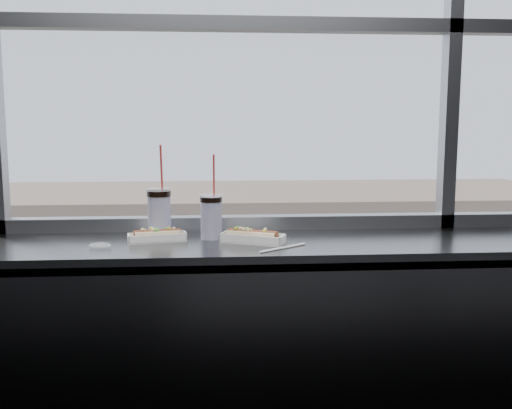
{
  "coord_description": "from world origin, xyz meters",
  "views": [
    {
      "loc": [
        -0.07,
        -1.04,
        1.56
      ],
      "look_at": [
        0.1,
        1.23,
        1.25
      ],
      "focal_mm": 40.0,
      "sensor_mm": 36.0,
      "label": 1
    }
  ],
  "objects": [
    {
      "name": "wall_back_lower",
      "position": [
        0.0,
        1.5,
        0.55
      ],
      "size": [
        6.0,
        0.0,
        6.0
      ],
      "primitive_type": "plane",
      "rotation": [
        1.57,
        0.0,
        0.0
      ],
      "color": "black",
      "rests_on": "ground"
    },
    {
      "name": "counter",
      "position": [
        0.0,
        1.23,
        1.07
      ],
      "size": [
        6.0,
        0.55,
        0.06
      ],
      "primitive_type": "cube",
      "color": "slate",
      "rests_on": "ground"
    },
    {
      "name": "counter_fascia",
      "position": [
        0.0,
        0.97,
        0.55
      ],
      "size": [
        6.0,
        0.04,
        1.04
      ],
      "primitive_type": "cube",
      "color": "slate",
      "rests_on": "ground"
    },
    {
      "name": "hotdog_tray_left",
      "position": [
        -0.3,
        1.24,
        1.12
      ],
      "size": [
        0.24,
        0.12,
        0.06
      ],
      "rotation": [
        0.0,
        0.0,
        0.19
      ],
      "color": "white",
      "rests_on": "counter"
    },
    {
      "name": "hotdog_tray_right",
      "position": [
        0.08,
        1.19,
        1.13
      ],
      "size": [
        0.27,
        0.18,
        0.06
      ],
      "rotation": [
        0.0,
        0.0,
        -0.41
      ],
      "color": "white",
      "rests_on": "counter"
    },
    {
      "name": "soda_cup_left",
      "position": [
        -0.3,
        1.36,
        1.21
      ],
      "size": [
        0.11,
        0.11,
        0.39
      ],
      "color": "white",
      "rests_on": "counter"
    },
    {
      "name": "soda_cup_right",
      "position": [
        -0.08,
        1.29,
        1.2
      ],
      "size": [
        0.1,
        0.1,
        0.35
      ],
      "color": "white",
      "rests_on": "counter"
    },
    {
      "name": "loose_straw",
      "position": [
        0.19,
        1.07,
        1.1
      ],
      "size": [
        0.19,
        0.14,
        0.01
      ],
      "primitive_type": "cylinder",
      "rotation": [
        0.0,
        1.57,
        0.63
      ],
      "color": "white",
      "rests_on": "counter"
    },
    {
      "name": "wrapper",
      "position": [
        -0.51,
        1.13,
        1.11
      ],
      "size": [
        0.09,
        0.07,
        0.02
      ],
      "primitive_type": "ellipsoid",
      "color": "silver",
      "rests_on": "counter"
    },
    {
      "name": "plaza_ground",
      "position": [
        0.0,
        45.0,
        -11.0
      ],
      "size": [
        120.0,
        120.0,
        0.0
      ],
      "primitive_type": "plane",
      "color": "gray",
      "rests_on": "ground"
    },
    {
      "name": "far_sidewalk",
      "position": [
        0.0,
        29.5,
        -10.98
      ],
      "size": [
        80.0,
        6.0,
        0.04
      ],
      "primitive_type": "cube",
      "color": "gray",
      "rests_on": "plaza_ground"
    },
    {
      "name": "far_building",
      "position": [
        0.0,
        39.5,
        -7.0
      ],
      "size": [
        50.0,
        14.0,
        8.0
      ],
      "primitive_type": "cube",
      "color": "#896F5E",
      "rests_on": "plaza_ground"
    },
    {
      "name": "car_far_a",
      "position": [
        -10.12,
        25.5,
        -9.87
      ],
      "size": [
        3.55,
        6.75,
        2.15
      ],
      "primitive_type": "imported",
      "rotation": [
        0.0,
        0.0,
        1.71
      ],
      "color": "black",
      "rests_on": "street_asphalt"
    },
    {
      "name": "car_far_b",
      "position": [
        0.57,
        25.5,
        -9.92
      ],
      "size": [
        2.94,
        6.26,
        2.03
      ],
      "primitive_type": "imported",
      "rotation": [
        0.0,
        0.0,
        1.51
      ],
      "color": "#761300",
      "rests_on": "street_asphalt"
    },
    {
      "name": "pedestrian_a",
      "position": [
        -7.84,
        28.82,
        -10.02
      ],
      "size": [
        0.63,
        0.83,
        1.88
      ],
      "primitive_type": "imported",
      "rotation": [
        0.0,
        0.0,
        4.71
      ],
      "color": "#66605B",
      "rests_on": "far_sidewalk"
    },
    {
      "name": "pedestrian_b",
      "position": [
        0.97,
        29.99,
        -9.96
      ],
      "size": [
        0.89,
        0.67,
        2.0
      ],
      "primitive_type": "imported",
      "rotation": [
        0.0,
        0.0,
        3.14
      ],
      "color": "#66605B",
      "rests_on": "far_sidewalk"
    },
    {
      "name": "tree_left",
      "position": [
        -9.62,
        29.5,
        -8.08
      ],
      "size": [
        2.75,
        2.75,
        4.3
      ],
      "color": "#47382B",
      "rests_on": "far_sidewalk"
    },
    {
      "name": "tree_center",
      "position": [
        -0.33,
        29.5,
        -7.66
      ],
      "size": [
        3.15,
        3.15,
        4.93
      ],
      "color": "#47382B",
      "rests_on": "far_sidewalk"
    },
    {
      "name": "tree_right",
      "position": [
        11.84,
        29.5,
        -7.88
      ],
      "size": [
        2.95,
        2.95,
        4.6
      ],
      "color": "#47382B",
      "rests_on": "far_sidewalk"
    }
  ]
}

